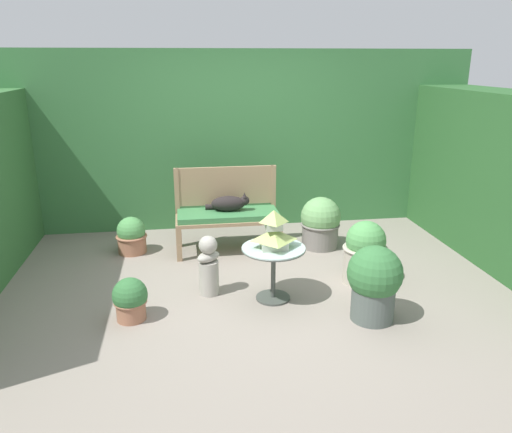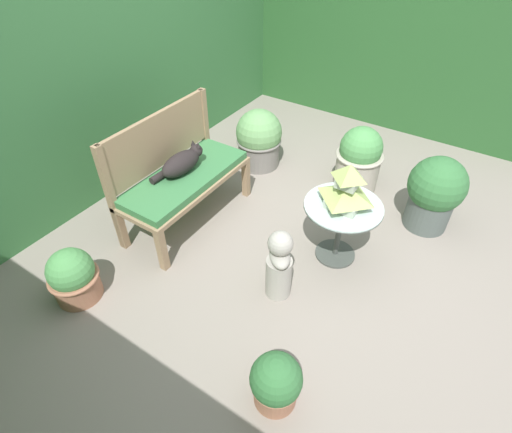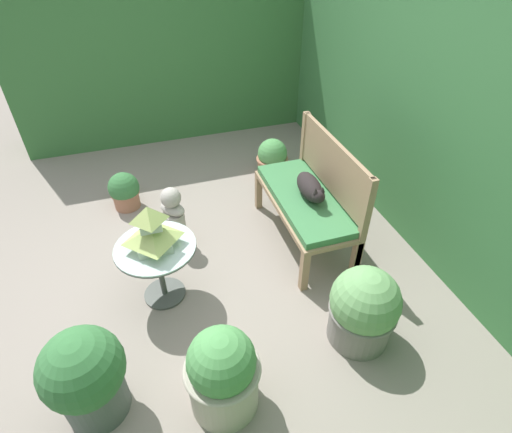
# 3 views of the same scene
# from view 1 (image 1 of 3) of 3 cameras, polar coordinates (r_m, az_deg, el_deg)

# --- Properties ---
(ground) EXTENTS (30.00, 30.00, 0.00)m
(ground) POSITION_cam_1_polar(r_m,az_deg,el_deg) (5.12, -0.09, -7.82)
(ground) COLOR gray
(foliage_hedge_back) EXTENTS (6.40, 1.02, 2.32)m
(foliage_hedge_back) POSITION_cam_1_polar(r_m,az_deg,el_deg) (7.09, -3.00, 9.18)
(foliage_hedge_back) COLOR #38703D
(foliage_hedge_back) RESTS_ON ground
(garden_bench) EXTENTS (1.22, 0.51, 0.49)m
(garden_bench) POSITION_cam_1_polar(r_m,az_deg,el_deg) (5.86, -3.22, -0.14)
(garden_bench) COLOR #937556
(garden_bench) RESTS_ON ground
(bench_backrest) EXTENTS (1.22, 0.06, 0.97)m
(bench_backrest) POSITION_cam_1_polar(r_m,az_deg,el_deg) (6.01, -3.48, 2.97)
(bench_backrest) COLOR #937556
(bench_backrest) RESTS_ON ground
(cat) EXTENTS (0.52, 0.22, 0.21)m
(cat) POSITION_cam_1_polar(r_m,az_deg,el_deg) (5.85, -3.09, 1.52)
(cat) COLOR black
(cat) RESTS_ON garden_bench
(patio_table) EXTENTS (0.60, 0.60, 0.53)m
(patio_table) POSITION_cam_1_polar(r_m,az_deg,el_deg) (4.68, 2.00, -4.85)
(patio_table) COLOR #424742
(patio_table) RESTS_ON ground
(pagoda_birdhouse) EXTENTS (0.32, 0.32, 0.36)m
(pagoda_birdhouse) POSITION_cam_1_polar(r_m,az_deg,el_deg) (4.58, 2.04, -1.76)
(pagoda_birdhouse) COLOR #B2BCA8
(pagoda_birdhouse) RESTS_ON patio_table
(garden_bust) EXTENTS (0.29, 0.27, 0.60)m
(garden_bust) POSITION_cam_1_polar(r_m,az_deg,el_deg) (4.84, -5.43, -5.61)
(garden_bust) COLOR #A39E93
(garden_bust) RESTS_ON ground
(potted_plant_bench_right) EXTENTS (0.48, 0.48, 0.62)m
(potted_plant_bench_right) POSITION_cam_1_polar(r_m,az_deg,el_deg) (6.07, 7.38, -0.75)
(potted_plant_bench_right) COLOR slate
(potted_plant_bench_right) RESTS_ON ground
(potted_plant_bench_left) EXTENTS (0.46, 0.46, 0.65)m
(potted_plant_bench_left) POSITION_cam_1_polar(r_m,az_deg,el_deg) (5.19, 12.36, -4.04)
(potted_plant_bench_left) COLOR #ADA393
(potted_plant_bench_left) RESTS_ON ground
(potted_plant_patio_mid) EXTENTS (0.36, 0.36, 0.44)m
(potted_plant_patio_mid) POSITION_cam_1_polar(r_m,az_deg,el_deg) (6.05, -14.05, -2.17)
(potted_plant_patio_mid) COLOR #9E664C
(potted_plant_patio_mid) RESTS_ON ground
(potted_plant_hedge_corner) EXTENTS (0.48, 0.48, 0.68)m
(potted_plant_hedge_corner) POSITION_cam_1_polar(r_m,az_deg,el_deg) (4.46, 13.36, -7.27)
(potted_plant_hedge_corner) COLOR #4C5651
(potted_plant_hedge_corner) RESTS_ON ground
(potted_plant_table_far) EXTENTS (0.31, 0.31, 0.39)m
(potted_plant_table_far) POSITION_cam_1_polar(r_m,az_deg,el_deg) (4.55, -14.18, -9.18)
(potted_plant_table_far) COLOR #9E664C
(potted_plant_table_far) RESTS_ON ground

